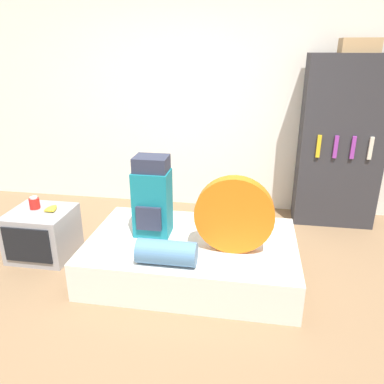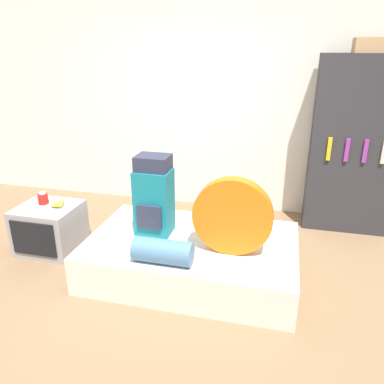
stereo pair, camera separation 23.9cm
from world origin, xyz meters
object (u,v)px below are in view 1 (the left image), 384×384
object	(u,v)px
backpack	(152,198)
sleeping_roll	(167,252)
tent_bag	(234,215)
canister	(34,203)
cardboard_box	(360,45)
television	(43,233)
bookshelf	(340,143)

from	to	relation	value
backpack	sleeping_roll	distance (m)	0.60
tent_bag	canister	world-z (taller)	tent_bag
tent_bag	sleeping_roll	bearing A→B (deg)	-149.60
canister	cardboard_box	bearing A→B (deg)	21.79
backpack	television	xyz separation A→B (m)	(-1.13, 0.01, -0.45)
television	backpack	bearing A→B (deg)	-0.50
sleeping_roll	canister	distance (m)	1.54
backpack	canister	bearing A→B (deg)	176.62
sleeping_roll	bookshelf	world-z (taller)	bookshelf
canister	cardboard_box	xyz separation A→B (m)	(3.05, 1.22, 1.42)
bookshelf	cardboard_box	xyz separation A→B (m)	(0.04, -0.01, 1.01)
sleeping_roll	bookshelf	xyz separation A→B (m)	(1.57, 1.79, 0.50)
tent_bag	cardboard_box	bearing A→B (deg)	53.10
backpack	sleeping_roll	bearing A→B (deg)	-64.07
tent_bag	sleeping_roll	size ratio (longest dim) A/B	1.37
television	bookshelf	xyz separation A→B (m)	(2.93, 1.29, 0.70)
television	cardboard_box	bearing A→B (deg)	23.28
tent_bag	sleeping_roll	xyz separation A→B (m)	(-0.50, -0.29, -0.23)
bookshelf	sleeping_roll	bearing A→B (deg)	-131.29
canister	bookshelf	distance (m)	3.27
tent_bag	television	bearing A→B (deg)	173.68
backpack	bookshelf	world-z (taller)	bookshelf
backpack	sleeping_roll	size ratio (longest dim) A/B	1.53
tent_bag	sleeping_roll	distance (m)	0.62
sleeping_roll	cardboard_box	distance (m)	2.84
sleeping_roll	television	bearing A→B (deg)	159.93
tent_bag	cardboard_box	size ratio (longest dim) A/B	1.73
backpack	tent_bag	world-z (taller)	backpack
bookshelf	cardboard_box	world-z (taller)	cardboard_box
television	canister	distance (m)	0.31
backpack	cardboard_box	size ratio (longest dim) A/B	1.94
cardboard_box	tent_bag	bearing A→B (deg)	-126.90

